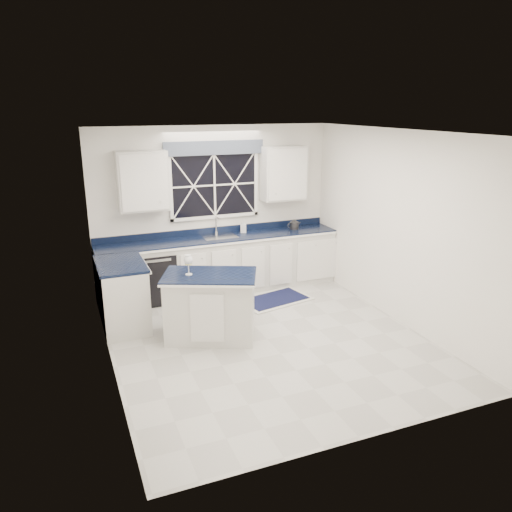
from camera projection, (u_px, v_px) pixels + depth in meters
name	position (u px, v px, depth m)	size (l,w,h in m)	color
ground	(267.00, 339.00, 6.67)	(4.50, 4.50, 0.00)	#B6B7B2
back_wall	(214.00, 209.00, 8.27)	(4.00, 0.10, 2.70)	white
base_cabinets	(205.00, 271.00, 8.01)	(3.99, 1.60, 0.90)	silver
countertop	(220.00, 238.00, 8.13)	(3.98, 0.64, 0.04)	black
dishwasher	(155.00, 276.00, 7.89)	(0.60, 0.58, 0.82)	black
window	(214.00, 180.00, 8.09)	(1.65, 0.09, 1.26)	black
upper_cabinets	(217.00, 177.00, 7.96)	(3.10, 0.34, 0.90)	silver
faucet	(217.00, 225.00, 8.25)	(0.05, 0.20, 0.30)	#BBBBBD
island	(210.00, 306.00, 6.61)	(1.39, 1.14, 0.90)	silver
rug	(275.00, 299.00, 8.01)	(1.24, 0.90, 0.02)	beige
kettle	(294.00, 225.00, 8.61)	(0.25, 0.15, 0.18)	#2C2C2E
wine_glass	(188.00, 261.00, 6.42)	(0.11, 0.11, 0.27)	white
soap_bottle	(243.00, 226.00, 8.38)	(0.10, 0.10, 0.21)	silver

